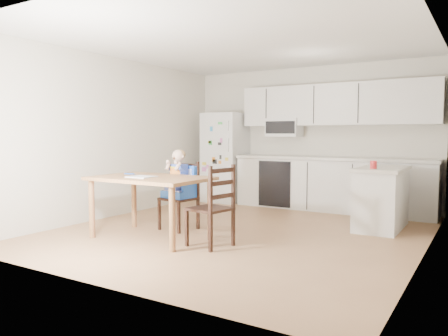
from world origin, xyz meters
TOP-DOWN VIEW (x-y plane):
  - room at (0.00, 0.48)m, footprint 4.52×5.01m
  - refrigerator at (-1.55, 2.15)m, footprint 0.72×0.70m
  - kitchen_run at (0.50, 2.24)m, footprint 3.37×0.62m
  - kitchen_island at (1.56, 1.17)m, footprint 0.60×1.15m
  - red_cup at (1.52, 0.82)m, footprint 0.08×0.08m
  - dining_table at (-0.77, -0.93)m, footprint 1.43×0.92m
  - napkin at (-0.82, -1.03)m, footprint 0.31×0.27m
  - toddler_spoon at (-1.23, -0.82)m, footprint 0.12×0.06m
  - chair_booster at (-0.77, -0.31)m, footprint 0.46×0.46m
  - chair_side at (0.17, -0.89)m, footprint 0.49×0.49m

SIDE VIEW (x-z plane):
  - kitchen_island at x=1.56m, z-range 0.00..0.85m
  - chair_side at x=0.17m, z-range 0.06..1.01m
  - chair_booster at x=-0.77m, z-range 0.11..1.20m
  - dining_table at x=-0.77m, z-range 0.28..1.05m
  - napkin at x=-0.82m, z-range 0.77..0.78m
  - toddler_spoon at x=-1.23m, z-range 0.77..0.78m
  - refrigerator at x=-1.55m, z-range 0.00..1.70m
  - kitchen_run at x=0.50m, z-range -0.20..1.95m
  - red_cup at x=1.52m, z-range 0.85..0.95m
  - room at x=0.00m, z-range -0.01..2.51m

